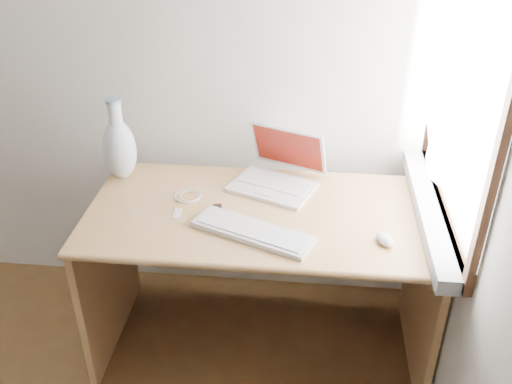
# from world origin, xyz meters

# --- Properties ---
(back_wall) EXTENTS (3.50, 0.04, 2.60)m
(back_wall) POSITION_xyz_m (0.00, 1.75, 1.30)
(back_wall) COLOR silver
(back_wall) RESTS_ON floor
(window) EXTENTS (0.11, 0.99, 1.10)m
(window) POSITION_xyz_m (1.72, 1.30, 1.28)
(window) COLOR white
(window) RESTS_ON right_wall
(desk) EXTENTS (1.41, 0.71, 0.75)m
(desk) POSITION_xyz_m (1.03, 1.37, 0.53)
(desk) COLOR tan
(desk) RESTS_ON floor
(laptop) EXTENTS (0.41, 0.40, 0.23)m
(laptop) POSITION_xyz_m (1.06, 1.51, 0.80)
(laptop) COLOR white
(laptop) RESTS_ON desk
(external_keyboard) EXTENTS (0.49, 0.31, 0.02)m
(external_keyboard) POSITION_xyz_m (1.01, 1.12, 0.76)
(external_keyboard) COLOR white
(external_keyboard) RESTS_ON desk
(mouse) EXTENTS (0.09, 0.11, 0.03)m
(mouse) POSITION_xyz_m (1.51, 1.11, 0.76)
(mouse) COLOR white
(mouse) RESTS_ON desk
(ipod) EXTENTS (0.06, 0.09, 0.01)m
(ipod) POSITION_xyz_m (0.85, 1.27, 0.75)
(ipod) COLOR #A70B0E
(ipod) RESTS_ON desk
(cable_coil) EXTENTS (0.13, 0.13, 0.01)m
(cable_coil) POSITION_xyz_m (0.71, 1.36, 0.75)
(cable_coil) COLOR white
(cable_coil) RESTS_ON desk
(remote) EXTENTS (0.03, 0.08, 0.01)m
(remote) POSITION_xyz_m (0.70, 1.23, 0.75)
(remote) COLOR white
(remote) RESTS_ON desk
(vase) EXTENTS (0.14, 0.14, 0.37)m
(vase) POSITION_xyz_m (0.39, 1.50, 0.90)
(vase) COLOR white
(vase) RESTS_ON desk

